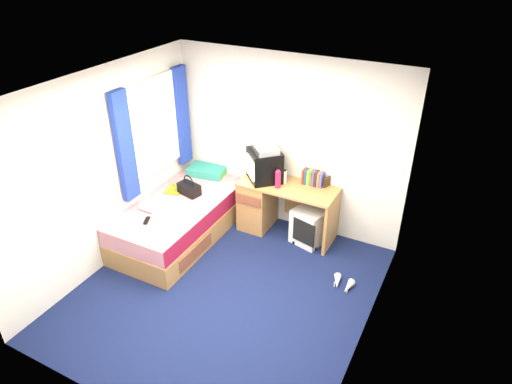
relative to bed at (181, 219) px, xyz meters
The scene contains 20 objects.
ground 1.33m from the bed, 32.46° to the right, with size 3.40×3.40×0.00m, color #0C1438.
room_shell 1.76m from the bed, 32.46° to the right, with size 3.40×3.40×3.40m.
bed is the anchor object (origin of this frame).
pillow 0.91m from the bed, 96.80° to the left, with size 0.53×0.34×0.12m, color #1961A3.
desk 1.23m from the bed, 37.12° to the left, with size 1.30×0.55×0.75m.
storage_cube 1.74m from the bed, 23.34° to the left, with size 0.39×0.39×0.49m, color silver.
crt_tv 1.35m from the bed, 39.68° to the left, with size 0.58×0.58×0.42m.
vcr 1.49m from the bed, 39.70° to the left, with size 0.40×0.28×0.08m, color silver.
book_row 1.86m from the bed, 30.64° to the left, with size 0.27×0.13×0.20m.
picture_frame 2.02m from the bed, 28.59° to the left, with size 0.02×0.12×0.14m, color #332211.
pink_water_bottle 1.43m from the bed, 28.24° to the left, with size 0.07×0.07×0.23m, color #D11D49.
aerosol_can 1.52m from the bed, 33.10° to the left, with size 0.05×0.05×0.18m, color silver.
handbag 0.43m from the bed, 89.94° to the left, with size 0.34×0.24×0.29m.
towel 0.48m from the bed, 63.79° to the right, with size 0.31×0.26×0.10m, color white.
magazine 0.44m from the bed, 135.63° to the left, with size 0.21×0.28×0.01m, color yellow.
water_bottle 0.53m from the bed, 120.51° to the right, with size 0.07×0.07×0.20m, color silver.
colour_swatch_fan 0.57m from the bed, 82.32° to the right, with size 0.22×0.06×0.01m, color gold.
remote_control 0.63m from the bed, 98.77° to the right, with size 0.05×0.16×0.02m, color black.
window_assembly 1.25m from the bed, 155.84° to the left, with size 0.11×1.42×1.40m.
white_heels 2.30m from the bed, ahead, with size 0.27×0.27×0.09m.
Camera 1 is at (2.18, -3.42, 3.66)m, focal length 32.00 mm.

